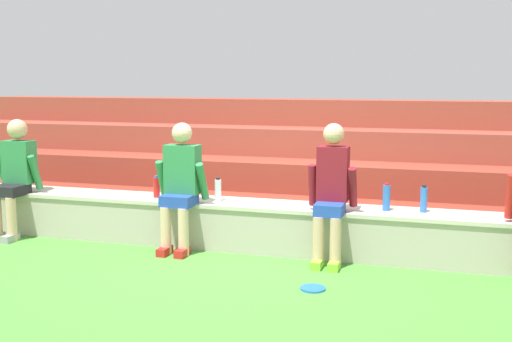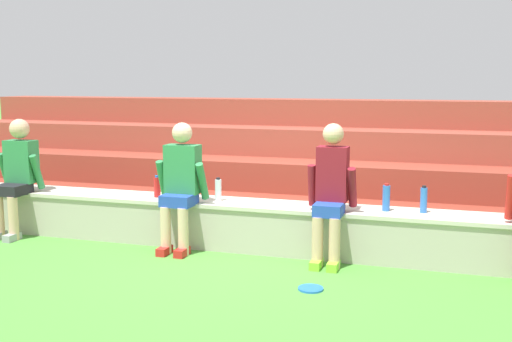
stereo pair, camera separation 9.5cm
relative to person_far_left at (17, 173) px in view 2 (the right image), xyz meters
name	(u,v)px [view 2 (the right image)]	position (x,y,z in m)	size (l,w,h in m)	color
ground_plane	(242,254)	(2.75, 0.00, -0.73)	(80.00, 80.00, 0.00)	#4C9338
stone_seating_wall	(249,224)	(2.75, 0.25, -0.46)	(7.38, 0.53, 0.50)	#B7AF9E
brick_bleachers	(297,169)	(2.75, 2.42, -0.16)	(10.44, 2.56, 1.52)	maroon
person_far_left	(17,173)	(0.00, 0.00, 0.00)	(0.54, 0.58, 1.36)	#DBAD89
person_left_of_center	(180,183)	(2.09, -0.03, 0.00)	(0.54, 0.50, 1.36)	beige
person_center	(331,190)	(3.68, 0.01, 0.00)	(0.48, 0.54, 1.38)	#DBAD89
water_bottle_center_gap	(157,187)	(1.68, 0.24, -0.11)	(0.07, 0.07, 0.25)	red
water_bottle_mid_left	(386,198)	(4.20, 0.27, -0.10)	(0.08, 0.08, 0.28)	blue
water_bottle_near_right	(218,190)	(2.41, 0.24, -0.11)	(0.07, 0.07, 0.26)	silver
water_bottle_near_left	(424,200)	(4.56, 0.29, -0.10)	(0.07, 0.07, 0.27)	blue
plastic_cup_right_end	(14,183)	(-0.29, 0.29, -0.18)	(0.08, 0.08, 0.10)	red
frisbee	(311,289)	(3.68, -0.85, -0.72)	(0.22, 0.22, 0.02)	blue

